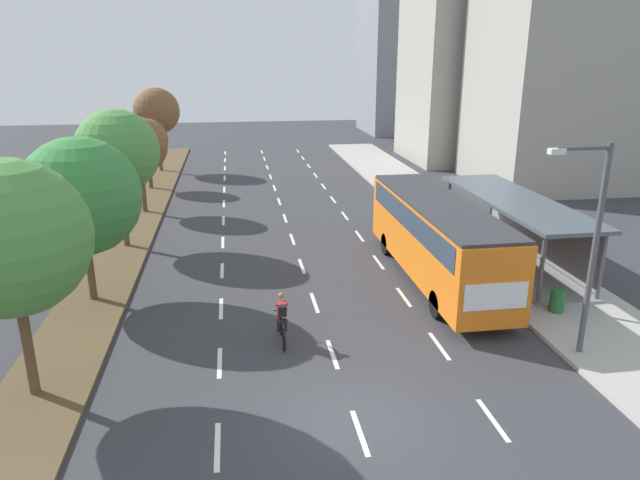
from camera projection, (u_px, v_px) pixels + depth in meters
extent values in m
plane|color=#38383D|center=(355.00, 419.00, 14.89)|extent=(140.00, 140.00, 0.00)
cube|color=brown|center=(137.00, 220.00, 32.50)|extent=(2.60, 52.00, 0.12)
cube|color=#ADAAA3|center=(436.00, 208.00, 35.01)|extent=(4.50, 52.00, 0.15)
cube|color=white|center=(217.00, 446.00, 13.84)|extent=(0.14, 1.85, 0.01)
cube|color=white|center=(220.00, 363.00, 17.59)|extent=(0.14, 1.85, 0.01)
cube|color=white|center=(221.00, 308.00, 21.34)|extent=(0.14, 1.85, 0.01)
cube|color=white|center=(222.00, 270.00, 25.10)|extent=(0.14, 1.85, 0.01)
cube|color=white|center=(223.00, 242.00, 28.85)|extent=(0.14, 1.85, 0.01)
cube|color=white|center=(223.00, 221.00, 32.60)|extent=(0.14, 1.85, 0.01)
cube|color=white|center=(224.00, 204.00, 36.36)|extent=(0.14, 1.85, 0.01)
cube|color=white|center=(224.00, 190.00, 40.11)|extent=(0.14, 1.85, 0.01)
cube|color=white|center=(225.00, 178.00, 43.86)|extent=(0.14, 1.85, 0.01)
cube|color=white|center=(225.00, 168.00, 47.61)|extent=(0.14, 1.85, 0.01)
cube|color=white|center=(225.00, 160.00, 51.37)|extent=(0.14, 1.85, 0.01)
cube|color=white|center=(225.00, 153.00, 55.12)|extent=(0.14, 1.85, 0.01)
cube|color=white|center=(360.00, 432.00, 14.34)|extent=(0.14, 1.85, 0.01)
cube|color=white|center=(332.00, 354.00, 18.09)|extent=(0.14, 1.85, 0.01)
cube|color=white|center=(315.00, 303.00, 21.84)|extent=(0.14, 1.85, 0.01)
cube|color=white|center=(302.00, 266.00, 25.60)|extent=(0.14, 1.85, 0.01)
cube|color=white|center=(292.00, 239.00, 29.35)|extent=(0.14, 1.85, 0.01)
cube|color=white|center=(285.00, 218.00, 33.10)|extent=(0.14, 1.85, 0.01)
cube|color=white|center=(279.00, 201.00, 36.86)|extent=(0.14, 1.85, 0.01)
cube|color=white|center=(274.00, 188.00, 40.61)|extent=(0.14, 1.85, 0.01)
cube|color=white|center=(271.00, 177.00, 44.36)|extent=(0.14, 1.85, 0.01)
cube|color=white|center=(267.00, 167.00, 48.12)|extent=(0.14, 1.85, 0.01)
cube|color=white|center=(264.00, 159.00, 51.87)|extent=(0.14, 1.85, 0.01)
cube|color=white|center=(262.00, 152.00, 55.62)|extent=(0.14, 1.85, 0.01)
cube|color=white|center=(493.00, 420.00, 14.84)|extent=(0.14, 1.85, 0.01)
cube|color=white|center=(439.00, 346.00, 18.59)|extent=(0.14, 1.85, 0.01)
cube|color=white|center=(404.00, 297.00, 22.35)|extent=(0.14, 1.85, 0.01)
cube|color=white|center=(378.00, 262.00, 26.10)|extent=(0.14, 1.85, 0.01)
cube|color=white|center=(360.00, 236.00, 29.85)|extent=(0.14, 1.85, 0.01)
cube|color=white|center=(345.00, 216.00, 33.61)|extent=(0.14, 1.85, 0.01)
cube|color=white|center=(333.00, 200.00, 37.36)|extent=(0.14, 1.85, 0.01)
cube|color=white|center=(323.00, 186.00, 41.11)|extent=(0.14, 1.85, 0.01)
cube|color=white|center=(315.00, 175.00, 44.87)|extent=(0.14, 1.85, 0.01)
cube|color=white|center=(309.00, 166.00, 48.62)|extent=(0.14, 1.85, 0.01)
cube|color=white|center=(303.00, 158.00, 52.37)|extent=(0.14, 1.85, 0.01)
cube|color=white|center=(298.00, 151.00, 56.13)|extent=(0.14, 1.85, 0.01)
cube|color=gray|center=(509.00, 259.00, 25.87)|extent=(2.60, 9.90, 0.10)
cylinder|color=#56565B|center=(542.00, 269.00, 20.87)|extent=(0.16, 0.16, 2.60)
cylinder|color=#56565B|center=(448.00, 205.00, 29.71)|extent=(0.16, 0.16, 2.60)
cylinder|color=#56565B|center=(601.00, 266.00, 21.21)|extent=(0.16, 0.16, 2.60)
cylinder|color=#56565B|center=(491.00, 204.00, 30.05)|extent=(0.16, 0.16, 2.60)
cube|color=gray|center=(538.00, 229.00, 25.64)|extent=(0.10, 9.40, 2.34)
cube|color=#4C5660|center=(515.00, 200.00, 25.04)|extent=(2.90, 10.30, 0.16)
cube|color=orange|center=(436.00, 237.00, 23.51)|extent=(2.50, 11.20, 2.80)
cube|color=#2D3D4C|center=(437.00, 217.00, 23.25)|extent=(2.54, 10.30, 0.90)
cube|color=#333338|center=(438.00, 203.00, 23.06)|extent=(2.45, 10.98, 0.12)
cube|color=#2D3D4C|center=(398.00, 197.00, 28.69)|extent=(2.25, 0.06, 1.54)
cube|color=white|center=(496.00, 296.00, 18.28)|extent=(2.12, 0.04, 0.90)
cylinder|color=black|center=(387.00, 244.00, 27.03)|extent=(0.30, 1.00, 1.00)
cylinder|color=black|center=(432.00, 242.00, 27.35)|extent=(0.30, 1.00, 1.00)
cylinder|color=black|center=(437.00, 304.00, 20.50)|extent=(0.30, 1.00, 1.00)
cylinder|color=black|center=(496.00, 300.00, 20.82)|extent=(0.30, 1.00, 1.00)
torus|color=black|center=(281.00, 325.00, 19.27)|extent=(0.06, 0.72, 0.72)
torus|color=black|center=(284.00, 340.00, 18.23)|extent=(0.06, 0.72, 0.72)
cylinder|color=maroon|center=(282.00, 324.00, 18.66)|extent=(0.05, 0.94, 0.05)
cylinder|color=maroon|center=(283.00, 331.00, 18.62)|extent=(0.05, 0.57, 0.42)
cylinder|color=maroon|center=(283.00, 326.00, 18.47)|extent=(0.04, 0.04, 0.40)
cube|color=black|center=(283.00, 321.00, 18.41)|extent=(0.12, 0.24, 0.06)
cylinder|color=black|center=(281.00, 310.00, 19.05)|extent=(0.46, 0.04, 0.04)
cube|color=red|center=(282.00, 309.00, 18.47)|extent=(0.30, 0.36, 0.59)
cube|color=black|center=(282.00, 311.00, 18.32)|extent=(0.26, 0.26, 0.42)
sphere|color=#9E7051|center=(281.00, 295.00, 18.46)|extent=(0.20, 0.20, 0.20)
cylinder|color=#23232D|center=(279.00, 321.00, 18.55)|extent=(0.12, 0.42, 0.25)
cylinder|color=#23232D|center=(278.00, 326.00, 18.79)|extent=(0.10, 0.17, 0.41)
cylinder|color=#23232D|center=(286.00, 320.00, 18.59)|extent=(0.12, 0.42, 0.25)
cylinder|color=#23232D|center=(286.00, 325.00, 18.83)|extent=(0.10, 0.17, 0.41)
cylinder|color=red|center=(276.00, 305.00, 18.64)|extent=(0.09, 0.47, 0.28)
cylinder|color=red|center=(287.00, 304.00, 18.69)|extent=(0.09, 0.47, 0.28)
cylinder|color=brown|center=(27.00, 344.00, 15.40)|extent=(0.28, 0.28, 2.92)
sphere|color=#4C8E42|center=(9.00, 238.00, 14.49)|extent=(4.07, 4.07, 4.07)
cylinder|color=brown|center=(90.00, 269.00, 21.59)|extent=(0.28, 0.28, 2.36)
sphere|color=#38843D|center=(81.00, 196.00, 20.73)|extent=(4.31, 4.31, 4.31)
cylinder|color=brown|center=(124.00, 214.00, 27.57)|extent=(0.28, 0.28, 3.12)
sphere|color=#4C8E42|center=(117.00, 151.00, 26.65)|extent=(3.89, 3.89, 3.89)
cylinder|color=brown|center=(143.00, 189.00, 33.72)|extent=(0.28, 0.28, 2.68)
sphere|color=brown|center=(139.00, 146.00, 32.93)|extent=(3.22, 3.22, 3.22)
cylinder|color=brown|center=(150.00, 172.00, 39.79)|extent=(0.28, 0.28, 2.28)
sphere|color=brown|center=(147.00, 140.00, 39.11)|extent=(2.83, 2.83, 2.83)
cylinder|color=brown|center=(160.00, 150.00, 45.70)|extent=(0.28, 0.28, 3.32)
sphere|color=brown|center=(156.00, 111.00, 44.78)|extent=(3.57, 3.57, 3.57)
cylinder|color=#4C4C51|center=(594.00, 253.00, 16.98)|extent=(0.18, 0.18, 6.50)
cylinder|color=#4C4C51|center=(584.00, 148.00, 15.92)|extent=(1.60, 0.12, 0.12)
cube|color=silver|center=(557.00, 151.00, 15.83)|extent=(0.44, 0.24, 0.16)
cylinder|color=#286B38|center=(557.00, 300.00, 20.63)|extent=(0.52, 0.52, 0.85)
cube|color=#A39E93|center=(568.00, 81.00, 39.86)|extent=(11.57, 9.67, 14.49)
cube|color=#A39E93|center=(481.00, 20.00, 48.38)|extent=(11.36, 9.82, 23.46)
cube|color=gray|center=(410.00, 15.00, 66.53)|extent=(10.12, 10.09, 26.64)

